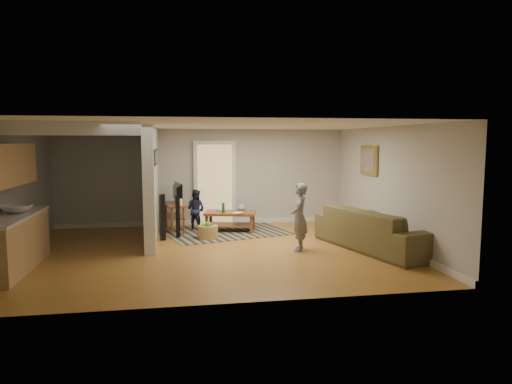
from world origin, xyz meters
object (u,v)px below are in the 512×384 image
sofa (375,249)px  tv_console (175,206)px  speaker_left (163,217)px  toddler (196,229)px  coffee_table (231,216)px  child (299,250)px  speaker_right (178,217)px  toy_basket (208,231)px

sofa → tv_console: size_ratio=2.51×
speaker_left → toddler: bearing=36.0°
coffee_table → tv_console: tv_console is taller
sofa → speaker_left: (-4.30, 1.59, 0.52)m
speaker_left → child: (2.74, -1.42, -0.52)m
sofa → child: 1.57m
speaker_left → child: 3.12m
sofa → toddler: size_ratio=2.86×
sofa → child: child is taller
sofa → child: bearing=68.2°
tv_console → sofa: bearing=-42.4°
child → speaker_left: bearing=-98.8°
sofa → tv_console: (-4.04, 2.58, 0.62)m
tv_console → speaker_right: bearing=-94.7°
speaker_right → tv_console: bearing=93.9°
tv_console → child: tv_console is taller
coffee_table → speaker_right: (-1.28, -0.60, 0.11)m
speaker_right → toy_basket: size_ratio=2.13×
toy_basket → toddler: toddler is taller
coffee_table → toddler: bearing=159.0°
child → toy_basket: bearing=-110.8°
sofa → toddler: (-3.53, 2.72, 0.00)m
speaker_left → toy_basket: size_ratio=2.27×
speaker_left → toy_basket: speaker_left is taller
child → sofa: bearing=102.3°
sofa → speaker_right: speaker_right is taller
speaker_left → speaker_right: speaker_left is taller
coffee_table → child: coffee_table is taller
sofa → speaker_right: size_ratio=2.95×
tv_console → toddler: (0.51, 0.13, -0.62)m
tv_console → speaker_right: speaker_right is taller
child → coffee_table: bearing=-134.7°
sofa → speaker_left: 4.61m
toy_basket → child: bearing=-39.3°
tv_console → toddler: 0.82m
coffee_table → tv_console: bearing=172.0°
sofa → toy_basket: size_ratio=6.29×
sofa → coffee_table: coffee_table is taller
tv_console → coffee_table: bearing=-17.9°
toy_basket → coffee_table: bearing=52.1°
toy_basket → speaker_left: bearing=-179.5°
coffee_table → toy_basket: 1.03m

